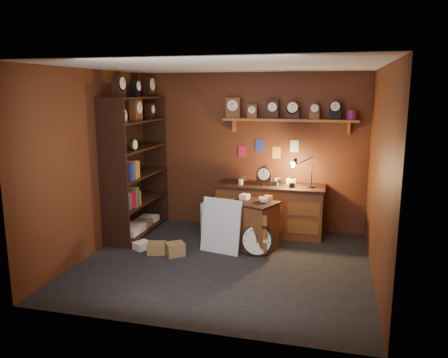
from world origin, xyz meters
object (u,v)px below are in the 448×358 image
shelving_unit (134,160)px  big_round_clock (257,240)px  low_cabinet (254,223)px  workbench (270,207)px

shelving_unit → big_round_clock: size_ratio=5.40×
shelving_unit → low_cabinet: bearing=-7.5°
workbench → big_round_clock: (-0.03, -1.05, -0.24)m
workbench → low_cabinet: (-0.13, -0.77, -0.07)m
shelving_unit → low_cabinet: 2.28m
low_cabinet → workbench: bearing=103.4°
workbench → low_cabinet: size_ratio=2.18×
workbench → shelving_unit: bearing=-167.5°
shelving_unit → big_round_clock: bearing=-14.2°
low_cabinet → big_round_clock: size_ratio=1.74×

